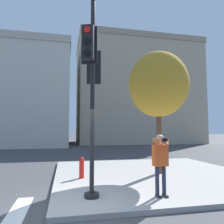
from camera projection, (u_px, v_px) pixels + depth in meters
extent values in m
plane|color=#424244|center=(70.00, 214.00, 5.05)|extent=(160.00, 160.00, 0.00)
cube|color=#9E9B96|center=(153.00, 174.00, 9.19)|extent=(8.00, 8.00, 0.13)
cube|color=silver|center=(13.00, 220.00, 4.69)|extent=(0.43, 3.15, 0.01)
cylinder|color=black|center=(92.00, 195.00, 5.82)|extent=(0.40, 0.40, 0.12)
cylinder|color=black|center=(92.00, 94.00, 6.04)|extent=(0.12, 0.12, 5.37)
sphere|color=black|center=(93.00, 0.00, 6.26)|extent=(0.14, 0.14, 0.14)
cylinder|color=black|center=(93.00, 66.00, 6.35)|extent=(0.12, 0.35, 0.05)
cube|color=black|center=(94.00, 68.00, 6.65)|extent=(0.34, 0.30, 0.90)
cube|color=black|center=(94.00, 67.00, 6.51)|extent=(0.42, 0.11, 1.02)
cylinder|color=red|center=(95.00, 60.00, 6.80)|extent=(0.17, 0.06, 0.17)
cylinder|color=black|center=(94.00, 70.00, 6.78)|extent=(0.17, 0.06, 0.17)
cylinder|color=black|center=(94.00, 79.00, 6.76)|extent=(0.17, 0.06, 0.17)
cylinder|color=black|center=(91.00, 47.00, 5.91)|extent=(0.16, 0.35, 0.05)
cube|color=black|center=(88.00, 43.00, 5.62)|extent=(0.36, 0.33, 0.90)
cube|color=black|center=(89.00, 45.00, 5.75)|extent=(0.40, 0.16, 1.02)
cylinder|color=red|center=(87.00, 30.00, 5.51)|extent=(0.17, 0.09, 0.17)
cylinder|color=black|center=(87.00, 41.00, 5.48)|extent=(0.17, 0.09, 0.17)
cylinder|color=black|center=(87.00, 53.00, 5.46)|extent=(0.17, 0.09, 0.17)
cube|color=black|center=(158.00, 196.00, 5.86)|extent=(0.09, 0.24, 0.05)
cube|color=black|center=(165.00, 196.00, 5.90)|extent=(0.09, 0.24, 0.05)
cylinder|color=#282D42|center=(157.00, 181.00, 5.95)|extent=(0.11, 0.11, 0.81)
cylinder|color=#282D42|center=(164.00, 181.00, 5.99)|extent=(0.11, 0.11, 0.81)
cube|color=#E55623|center=(160.00, 155.00, 6.03)|extent=(0.40, 0.22, 0.58)
sphere|color=tan|center=(160.00, 139.00, 6.07)|extent=(0.22, 0.22, 0.22)
cube|color=black|center=(165.00, 140.00, 5.76)|extent=(0.12, 0.10, 0.09)
cylinder|color=black|center=(166.00, 140.00, 5.69)|extent=(0.06, 0.08, 0.06)
cylinder|color=#E55623|center=(157.00, 142.00, 5.89)|extent=(0.23, 0.35, 0.23)
cylinder|color=#E55623|center=(167.00, 142.00, 5.95)|extent=(0.23, 0.35, 0.23)
cylinder|color=brown|center=(159.00, 139.00, 9.20)|extent=(0.22, 0.22, 2.86)
ellipsoid|color=#BC8E28|center=(158.00, 84.00, 9.39)|extent=(2.56, 2.56, 2.82)
cylinder|color=red|center=(82.00, 169.00, 8.20)|extent=(0.18, 0.18, 0.64)
sphere|color=red|center=(82.00, 159.00, 8.23)|extent=(0.16, 0.16, 0.16)
cylinder|color=red|center=(82.00, 168.00, 8.09)|extent=(0.08, 0.06, 0.08)
cube|color=beige|center=(4.00, 100.00, 28.10)|extent=(16.23, 13.25, 11.43)
cube|color=#B2AD9E|center=(6.00, 54.00, 28.60)|extent=(16.43, 13.45, 0.80)
cube|color=tan|center=(136.00, 96.00, 33.94)|extent=(17.74, 10.43, 14.45)
cube|color=gray|center=(135.00, 48.00, 34.56)|extent=(17.94, 10.63, 0.80)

